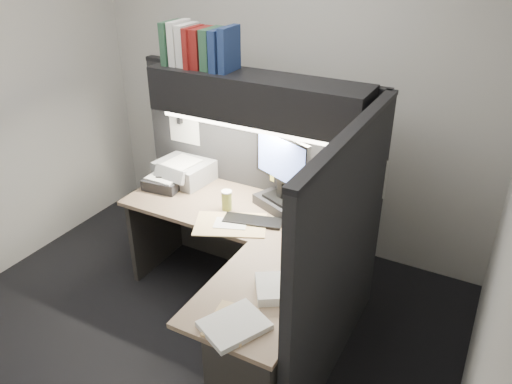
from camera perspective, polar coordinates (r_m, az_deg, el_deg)
floor at (r=3.67m, az=-7.54°, el=-15.41°), size 3.50×3.50×0.00m
wall_back at (r=4.13m, az=3.52°, el=11.70°), size 3.50×0.04×2.70m
wall_right at (r=2.40m, az=26.72°, el=-4.12°), size 0.04×3.00×2.70m
partition_back at (r=3.84m, az=0.06°, el=1.63°), size 1.90×0.06×1.60m
partition_right at (r=2.93m, az=9.61°, el=-8.09°), size 0.06×1.50×1.60m
desk at (r=3.19m, az=-1.66°, el=-12.28°), size 1.70×1.53×0.73m
overhead_shelf at (r=3.39m, az=0.03°, el=10.74°), size 1.55×0.34×0.30m
task_light_tube at (r=3.33m, az=-1.12°, el=7.32°), size 1.32×0.04×0.04m
monitor at (r=3.46m, az=2.93°, el=1.32°), size 0.49×0.36×0.56m
keyboard at (r=3.40m, az=-0.36°, el=-3.31°), size 0.42×0.23×0.02m
mousepad at (r=3.30m, az=6.08°, el=-4.75°), size 0.25×0.24×0.00m
mouse at (r=3.28m, az=6.39°, el=-4.52°), size 0.09×0.12×0.04m
telephone at (r=3.42m, az=7.90°, el=-2.75°), size 0.22×0.23×0.08m
coffee_cup at (r=3.53m, az=-3.36°, el=-1.01°), size 0.07×0.07×0.13m
printer at (r=3.97m, az=-8.12°, el=2.44°), size 0.43×0.38×0.16m
notebook_stack at (r=3.89m, az=-10.44°, el=1.05°), size 0.30×0.26×0.08m
open_folder at (r=3.38m, az=-2.92°, el=-3.71°), size 0.57×0.48×0.01m
paper_stack_a at (r=2.79m, az=2.99°, el=-10.91°), size 0.37×0.35×0.05m
paper_stack_b at (r=2.58m, az=-2.50°, el=-14.97°), size 0.36×0.39×0.03m
manila_stack at (r=2.61m, az=-2.89°, el=-14.65°), size 0.25×0.30×0.02m
binder_row at (r=3.55m, az=-6.47°, el=16.19°), size 0.52×0.25×0.30m
pinned_papers at (r=3.28m, az=3.03°, el=1.65°), size 1.76×1.31×0.51m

